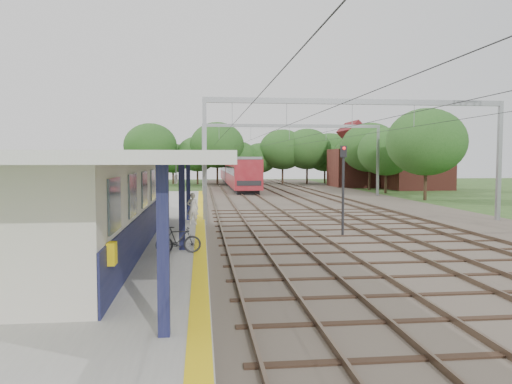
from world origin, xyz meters
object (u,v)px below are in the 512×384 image
person (193,209)px  train (236,171)px  signal_post (343,180)px  bicycle (178,240)px

person → train: bearing=-87.1°
train → person: bearing=-97.0°
person → train: size_ratio=0.05×
person → train: (5.13, 41.80, 0.96)m
train → signal_post: bearing=-87.6°
bicycle → signal_post: (7.35, 5.01, 1.85)m
bicycle → signal_post: 9.09m
train → signal_post: 44.55m
bicycle → train: train is taller
person → bicycle: 7.74m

